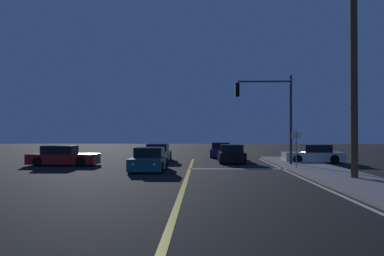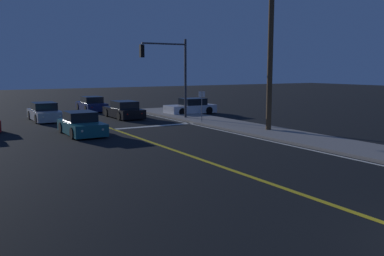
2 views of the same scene
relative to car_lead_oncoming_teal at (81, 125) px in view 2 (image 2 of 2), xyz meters
The scene contains 12 objects.
sidewalk_right 13.15m from the car_lead_oncoming_teal, 41.94° to the right, with size 3.20×40.87×0.15m, color gray.
lane_line_center 9.11m from the car_lead_oncoming_teal, 75.04° to the right, with size 0.20×38.60×0.01m, color gold.
lane_line_edge_right 11.85m from the car_lead_oncoming_teal, 47.94° to the right, with size 0.16×38.60×0.01m, color silver.
stop_bar 5.40m from the car_lead_oncoming_teal, 11.47° to the left, with size 5.83×0.50×0.01m, color silver.
car_lead_oncoming_teal is the anchor object (origin of this frame).
car_following_oncoming_white 13.00m from the car_lead_oncoming_teal, 29.73° to the left, with size 4.29×2.03×1.34m.
car_far_approaching_navy 14.13m from the car_lead_oncoming_teal, 70.19° to the left, with size 2.01×4.52×1.34m.
car_distant_tail_black 8.51m from the car_lead_oncoming_teal, 51.62° to the left, with size 1.99×4.73×1.34m.
car_side_waiting_silver 8.11m from the car_lead_oncoming_teal, 92.78° to the left, with size 1.97×4.61×1.34m.
traffic_signal_near_right 9.05m from the car_lead_oncoming_teal, 23.69° to the left, with size 3.77×0.28×6.02m.
utility_pole_right 12.13m from the car_lead_oncoming_teal, 25.63° to the right, with size 1.70×0.32×10.24m.
street_sign_corner 8.75m from the car_lead_oncoming_teal, ahead, with size 0.56×0.11×2.31m.
Camera 2 is at (-9.21, -3.91, 3.79)m, focal length 39.07 mm.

